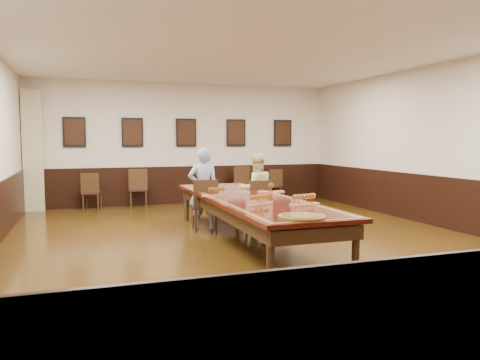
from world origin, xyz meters
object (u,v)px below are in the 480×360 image
object	(u,v)px
spare_chair_a	(92,191)
carved_platter	(302,217)
chair_man	(204,205)
spare_chair_b	(138,188)
person_woman	(256,189)
person_man	(203,189)
conference_table	(250,205)
spare_chair_c	(239,184)
chair_woman	(258,203)
spare_chair_d	(273,185)

from	to	relation	value
spare_chair_a	carved_platter	distance (m)	7.19
carved_platter	chair_man	bearing A→B (deg)	96.23
spare_chair_b	person_woman	bearing A→B (deg)	128.41
person_man	conference_table	bearing A→B (deg)	116.52
spare_chair_c	carved_platter	bearing A→B (deg)	73.28
spare_chair_b	spare_chair_a	bearing A→B (deg)	10.78
carved_platter	spare_chair_b	bearing A→B (deg)	99.84
spare_chair_c	spare_chair_a	bearing A→B (deg)	-1.66
person_woman	chair_man	bearing A→B (deg)	12.64
spare_chair_c	conference_table	bearing A→B (deg)	69.16
chair_woman	carved_platter	world-z (taller)	chair_woman
person_man	carved_platter	size ratio (longest dim) A/B	2.26
spare_chair_c	conference_table	world-z (taller)	spare_chair_c
spare_chair_a	chair_man	bearing A→B (deg)	132.70
spare_chair_a	person_woman	xyz separation A→B (m)	(3.07, -3.25, 0.27)
conference_table	person_woman	bearing A→B (deg)	64.93
chair_man	conference_table	distance (m)	1.27
spare_chair_a	conference_table	distance (m)	5.20
chair_man	carved_platter	bearing A→B (deg)	102.16
spare_chair_d	spare_chair_a	bearing A→B (deg)	-4.16
spare_chair_a	chair_woman	bearing A→B (deg)	145.56
chair_woman	person_woman	bearing A→B (deg)	-90.00
chair_woman	conference_table	world-z (taller)	chair_woman
person_man	spare_chair_c	bearing A→B (deg)	-112.46
carved_platter	conference_table	bearing A→B (deg)	86.89
spare_chair_d	person_woman	distance (m)	3.83
chair_woman	carved_platter	bearing A→B (deg)	81.15
spare_chair_a	spare_chair_b	distance (m)	1.13
spare_chair_a	carved_platter	size ratio (longest dim) A/B	1.31
chair_man	carved_platter	distance (m)	3.40
spare_chair_a	carved_platter	bearing A→B (deg)	121.91
spare_chair_b	person_woman	distance (m)	3.84
carved_platter	spare_chair_c	bearing A→B (deg)	77.56
chair_woman	conference_table	xyz separation A→B (m)	(-0.62, -1.25, 0.15)
person_man	person_woman	bearing A→B (deg)	-169.95
spare_chair_b	spare_chair_c	bearing A→B (deg)	-169.44
spare_chair_d	conference_table	size ratio (longest dim) A/B	0.18
person_man	spare_chair_d	bearing A→B (deg)	-123.85
spare_chair_b	spare_chair_d	size ratio (longest dim) A/B	1.10
person_woman	conference_table	bearing A→B (deg)	68.25
spare_chair_c	spare_chair_d	distance (m)	0.99
chair_man	chair_woman	world-z (taller)	chair_man
carved_platter	person_man	bearing A→B (deg)	95.86
spare_chair_c	carved_platter	distance (m)	7.15
chair_woman	person_woman	size ratio (longest dim) A/B	0.64
spare_chair_c	carved_platter	world-z (taller)	spare_chair_c
carved_platter	person_woman	bearing A→B (deg)	78.07
chair_woman	conference_table	distance (m)	1.40
chair_woman	spare_chair_b	world-z (taller)	spare_chair_b
spare_chair_a	spare_chair_d	world-z (taller)	spare_chair_a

